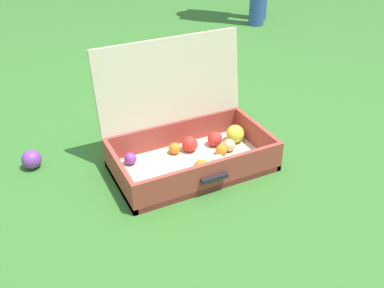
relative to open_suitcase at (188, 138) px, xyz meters
The scene contains 3 objects.
ground_plane 0.14m from the open_suitcase, 74.06° to the right, with size 16.00×16.00×0.00m, color #336B28.
open_suitcase is the anchor object (origin of this frame).
stray_ball_on_grass 0.66m from the open_suitcase, 158.56° to the left, with size 0.08×0.08×0.08m, color purple.
Camera 1 is at (-0.70, -1.34, 1.06)m, focal length 41.26 mm.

